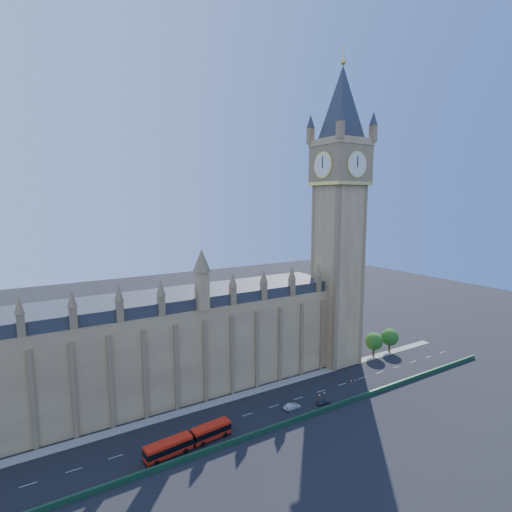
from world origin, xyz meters
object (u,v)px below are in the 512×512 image
car_grey (323,402)px  car_white (293,407)px  car_silver (292,406)px  red_bus (189,440)px

car_grey → car_white: bearing=81.3°
car_silver → car_white: car_silver is taller
red_bus → car_silver: bearing=-2.1°
car_grey → red_bus: bearing=93.1°
car_white → red_bus: bearing=93.7°
car_silver → car_white: (0.21, -0.47, -0.06)m
car_grey → car_white: 8.59m
red_bus → car_grey: red_bus is taller
red_bus → car_silver: 28.81m
car_grey → car_silver: (-8.58, 2.40, 0.07)m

